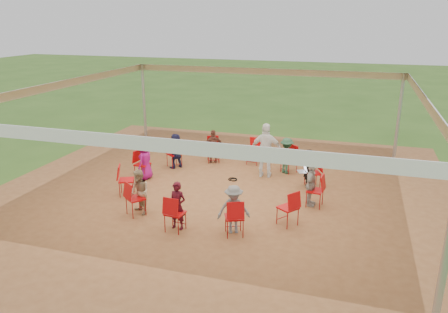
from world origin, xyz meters
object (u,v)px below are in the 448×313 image
(chair_4, at_px, (174,154))
(person_seated_4, at_px, (145,161))
(person_seated_2, at_px, (214,147))
(chair_10, at_px, (288,208))
(chair_6, at_px, (126,180))
(person_seated_8, at_px, (311,185))
(laptop, at_px, (304,170))
(chair_2, at_px, (254,151))
(person_seated_0, at_px, (309,168))
(standing_person, at_px, (266,150))
(person_seated_3, at_px, (176,151))
(person_seated_7, at_px, (234,209))
(person_seated_6, at_px, (177,206))
(chair_1, at_px, (289,159))
(chair_9, at_px, (234,217))
(chair_3, at_px, (213,150))
(chair_8, at_px, (175,213))
(person_seated_1, at_px, (287,156))
(chair_7, at_px, (136,199))
(chair_0, at_px, (313,173))
(chair_5, at_px, (142,164))
(chair_11, at_px, (315,191))
(cable_coil, at_px, (233,179))
(person_seated_5, at_px, (140,192))

(chair_4, xyz_separation_m, person_seated_4, (-0.39, -1.32, 0.14))
(person_seated_2, height_order, person_seated_4, same)
(chair_10, bearing_deg, chair_6, 120.00)
(person_seated_8, xyz_separation_m, laptop, (-0.35, 1.26, -0.03))
(chair_2, height_order, person_seated_0, person_seated_0)
(standing_person, relative_size, laptop, 4.36)
(person_seated_3, bearing_deg, chair_10, 90.00)
(person_seated_2, height_order, person_seated_3, same)
(person_seated_8, bearing_deg, person_seated_7, 150.00)
(chair_6, distance_m, person_seated_0, 5.31)
(person_seated_6, bearing_deg, person_seated_7, 15.00)
(chair_4, distance_m, person_seated_2, 1.39)
(chair_1, xyz_separation_m, chair_9, (-0.51, -4.67, 0.00))
(chair_3, xyz_separation_m, person_seated_6, (0.81, -5.06, 0.14))
(person_seated_4, xyz_separation_m, person_seated_8, (5.16, -0.56, 0.00))
(chair_8, distance_m, person_seated_1, 5.13)
(chair_9, relative_size, person_seated_2, 0.76)
(chair_7, bearing_deg, chair_1, 90.00)
(chair_7, relative_size, person_seated_0, 0.76)
(chair_0, height_order, person_seated_1, person_seated_1)
(person_seated_6, bearing_deg, person_seated_1, 75.00)
(chair_5, xyz_separation_m, chair_11, (5.39, -0.59, 0.00))
(chair_2, xyz_separation_m, cable_coil, (-0.23, -1.73, -0.43))
(chair_7, distance_m, chair_9, 2.71)
(chair_9, xyz_separation_m, person_seated_1, (0.44, 4.57, 0.14))
(chair_5, relative_size, person_seated_6, 0.76)
(chair_9, bearing_deg, standing_person, 68.06)
(chair_1, height_order, chair_8, same)
(chair_3, distance_m, person_seated_4, 2.66)
(chair_0, xyz_separation_m, person_seated_2, (-3.53, 1.28, 0.14))
(chair_6, bearing_deg, standing_person, 103.79)
(chair_0, height_order, person_seated_7, person_seated_7)
(person_seated_8, height_order, laptop, person_seated_8)
(chair_8, distance_m, standing_person, 4.46)
(person_seated_0, bearing_deg, standing_person, 46.22)
(chair_9, xyz_separation_m, person_seated_6, (-1.38, -0.09, 0.14))
(chair_10, xyz_separation_m, person_seated_3, (-4.28, 3.14, 0.14))
(person_seated_1, bearing_deg, chair_10, 136.30)
(chair_2, xyz_separation_m, person_seated_7, (0.75, -5.07, 0.14))
(standing_person, bearing_deg, person_seated_3, -4.78)
(chair_5, bearing_deg, person_seated_4, 90.00)
(person_seated_2, relative_size, person_seated_5, 1.00)
(chair_10, relative_size, chair_11, 1.00)
(chair_4, bearing_deg, person_seated_6, 60.75)
(chair_1, height_order, chair_10, same)
(standing_person, bearing_deg, chair_3, -29.46)
(chair_10, height_order, person_seated_0, person_seated_0)
(chair_11, height_order, laptop, chair_11)
(chair_8, bearing_deg, chair_6, 150.00)
(chair_7, xyz_separation_m, chair_11, (4.30, 1.89, 0.00))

